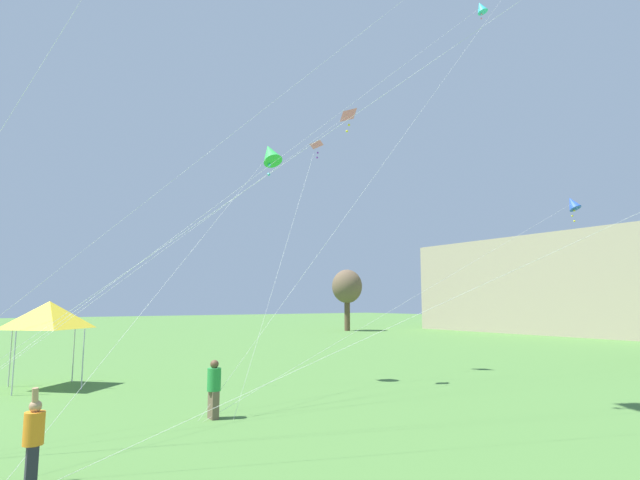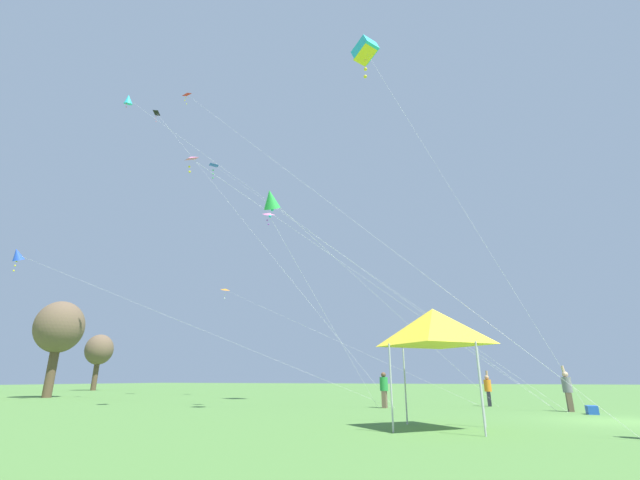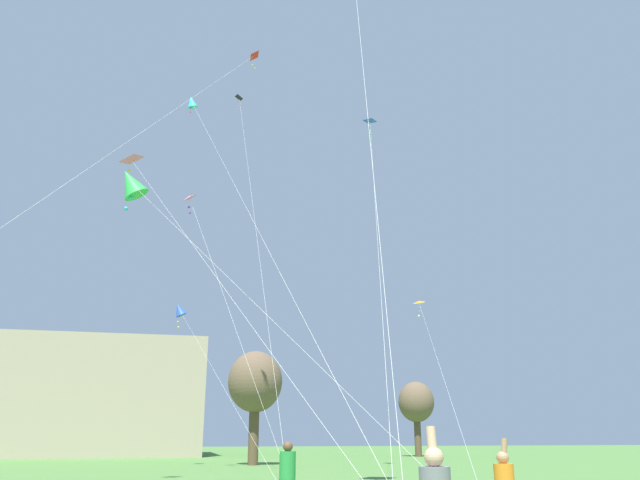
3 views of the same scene
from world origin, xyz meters
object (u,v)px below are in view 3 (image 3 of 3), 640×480
kite_cyan_diamond_1 (192,102)px  kite_pink_delta_3 (131,161)px  kite_black_delta_0 (241,107)px  kite_orange_delta_9 (419,304)px  kite_pink_delta_8 (190,202)px  kite_red_delta_5 (248,60)px  kite_blue_delta_7 (370,122)px  kite_green_diamond_2 (131,183)px  kite_blue_diamond_6 (179,310)px  person_green_shirt (287,475)px

kite_cyan_diamond_1 → kite_pink_delta_3: size_ratio=1.47×
kite_black_delta_0 → kite_orange_delta_9: kite_black_delta_0 is taller
kite_cyan_diamond_1 → kite_pink_delta_8: kite_cyan_diamond_1 is taller
kite_black_delta_0 → kite_red_delta_5: size_ratio=0.92×
kite_black_delta_0 → kite_pink_delta_3: (-5.18, -7.19, -7.16)m
kite_orange_delta_9 → kite_blue_delta_7: bearing=164.5°
kite_green_diamond_2 → kite_red_delta_5: 15.82m
kite_blue_diamond_6 → kite_pink_delta_8: (-0.11, -20.11, 0.15)m
kite_orange_delta_9 → kite_black_delta_0: bearing=-179.0°
person_green_shirt → kite_pink_delta_8: 10.90m
kite_pink_delta_3 → kite_pink_delta_8: (2.48, -3.57, -2.96)m
kite_cyan_diamond_1 → kite_orange_delta_9: 17.70m
kite_green_diamond_2 → kite_pink_delta_8: bearing=27.2°
kite_blue_diamond_6 → kite_blue_delta_7: size_ratio=1.01×
kite_blue_diamond_6 → kite_blue_delta_7: (10.78, -8.49, 10.79)m
kite_blue_delta_7 → kite_orange_delta_9: (2.43, -0.67, -11.58)m
kite_blue_diamond_6 → kite_pink_delta_3: bearing=-98.9°
kite_red_delta_5 → kite_pink_delta_8: bearing=-108.0°
person_green_shirt → kite_cyan_diamond_1: (-2.78, 17.15, 19.66)m
kite_pink_delta_8 → person_green_shirt: bearing=-63.6°
kite_black_delta_0 → kite_orange_delta_9: 15.33m
kite_pink_delta_8 → kite_pink_delta_3: bearing=124.8°
kite_green_diamond_2 → kite_pink_delta_3: bearing=95.4°
person_green_shirt → kite_blue_diamond_6: kite_blue_diamond_6 is taller
kite_cyan_diamond_1 → kite_orange_delta_9: bearing=-3.3°
kite_pink_delta_8 → kite_orange_delta_9: bearing=39.4°
kite_red_delta_5 → kite_pink_delta_3: bearing=-137.0°
kite_red_delta_5 → kite_blue_delta_7: (8.14, 3.16, -1.16)m
kite_black_delta_0 → kite_blue_delta_7: (8.19, 0.85, 0.51)m
kite_pink_delta_3 → kite_blue_delta_7: (13.37, 8.04, 7.68)m
kite_cyan_diamond_1 → kite_pink_delta_3: kite_cyan_diamond_1 is taller
kite_blue_diamond_6 → person_green_shirt: bearing=-84.2°
kite_black_delta_0 → kite_cyan_diamond_1: bearing=161.2°
kite_red_delta_5 → kite_orange_delta_9: 16.74m
person_green_shirt → kite_black_delta_0: kite_black_delta_0 is taller
kite_pink_delta_3 → kite_blue_delta_7: 17.39m
kite_red_delta_5 → kite_pink_delta_8: kite_red_delta_5 is taller
kite_pink_delta_3 → kite_pink_delta_8: kite_pink_delta_3 is taller
kite_green_diamond_2 → kite_pink_delta_3: (-0.44, 4.63, 2.87)m
kite_black_delta_0 → kite_red_delta_5: 2.86m
kite_black_delta_0 → kite_green_diamond_2: kite_black_delta_0 is taller
person_green_shirt → kite_blue_delta_7: kite_blue_delta_7 is taller
kite_blue_diamond_6 → kite_pink_delta_8: bearing=-90.3°
kite_blue_delta_7 → kite_cyan_diamond_1: bearing=179.5°
kite_green_diamond_2 → kite_blue_diamond_6: size_ratio=0.41×
kite_red_delta_5 → kite_blue_delta_7: kite_red_delta_5 is taller
person_green_shirt → kite_cyan_diamond_1: 26.23m
kite_green_diamond_2 → kite_blue_delta_7: size_ratio=0.42×
kite_green_diamond_2 → kite_blue_diamond_6: 21.27m
kite_blue_delta_7 → person_green_shirt: bearing=-115.7°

